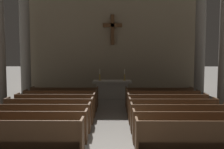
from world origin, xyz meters
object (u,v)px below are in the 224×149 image
Objects in this scene: pew_right_row_3 at (179,118)px; candlestick_left at (100,77)px; pew_left_row_2 at (33,126)px; pew_right_row_6 at (163,101)px; pew_left_row_3 at (42,117)px; pew_right_row_4 at (173,111)px; column_right_third at (200,43)px; pew_right_row_1 at (199,137)px; altar at (112,89)px; pew_left_row_1 at (21,137)px; pew_right_row_5 at (167,105)px; pew_left_row_5 at (56,105)px; pew_left_row_4 at (50,111)px; pew_left_row_6 at (61,101)px; candlestick_right at (125,77)px; pew_right_row_2 at (188,126)px; pew_left_row_7 at (65,97)px; column_left_third at (25,43)px; pew_right_row_7 at (159,97)px.

pew_right_row_3 is 6.92m from candlestick_left.
pew_left_row_2 is 1.00× the size of pew_right_row_6.
pew_left_row_3 is 4.60m from pew_right_row_4.
pew_right_row_6 is 5.54m from column_right_third.
pew_right_row_1 is (4.49, -1.95, 0.00)m from pew_left_row_3.
candlestick_left reaches higher than altar.
pew_left_row_2 is at bearing -156.57° from pew_right_row_4.
column_right_third is 10.01× the size of candlestick_left.
pew_left_row_1 is 6.63m from pew_right_row_6.
pew_right_row_1 is 1.00× the size of pew_right_row_5.
pew_right_row_1 is (4.49, -3.90, 0.00)m from pew_left_row_5.
pew_right_row_5 is at bearing -62.23° from altar.
candlestick_left is (-2.95, 3.29, 0.74)m from pew_right_row_6.
altar is (2.25, 8.16, 0.06)m from pew_left_row_1.
pew_right_row_1 is at bearing -33.03° from pew_left_row_4.
pew_left_row_3 is 4.90m from pew_right_row_1.
candlestick_left is at bearing 64.84° from pew_left_row_6.
pew_right_row_5 is 4.91× the size of candlestick_right.
pew_right_row_2 is (4.49, 0.00, 0.00)m from pew_left_row_2.
pew_left_row_5 is at bearing -90.00° from pew_left_row_7.
pew_right_row_5 is at bearing -33.65° from column_left_third.
pew_right_row_4 is 5.51m from candlestick_right.
pew_right_row_6 is 3.71m from candlestick_right.
pew_right_row_4 is (4.49, -0.97, 0.00)m from pew_left_row_5.
altar is at bearing 62.23° from pew_left_row_5.
pew_left_row_1 is 4.91× the size of candlestick_right.
pew_left_row_2 is 1.00× the size of pew_left_row_3.
pew_right_row_2 is at bearing -77.86° from candlestick_right.
pew_left_row_7 is (0.00, 1.95, 0.00)m from pew_left_row_5.
pew_left_row_3 is at bearing -115.37° from candlestick_right.
pew_right_row_3 is 6.45m from candlestick_right.
pew_right_row_4 is 1.00× the size of pew_right_row_7.
pew_left_row_7 is (0.00, 3.90, 0.00)m from pew_left_row_3.
pew_left_row_2 and pew_right_row_3 have the same top height.
candlestick_right is at bearing -6.17° from column_left_third.
pew_right_row_7 is at bearing 40.92° from pew_left_row_3.
column_right_third is (2.86, 5.87, 2.68)m from pew_right_row_4.
pew_right_row_1 is (4.49, 0.00, 0.00)m from pew_left_row_1.
pew_left_row_5 is 1.00× the size of pew_right_row_4.
pew_right_row_6 is 0.49× the size of column_left_third.
pew_left_row_7 is at bearing 156.57° from pew_right_row_5.
pew_right_row_2 is at bearing 90.00° from pew_right_row_1.
pew_left_row_6 is 4.60m from pew_right_row_5.
candlestick_left is (1.55, 3.29, 0.74)m from pew_left_row_6.
pew_left_row_4 is at bearing -119.35° from candlestick_right.
pew_right_row_6 is 0.97m from pew_right_row_7.
pew_left_row_4 is 0.49× the size of column_right_third.
pew_right_row_1 is at bearing -70.15° from candlestick_left.
pew_right_row_3 is at bearing 23.43° from pew_left_row_1.
pew_right_row_1 is at bearing -47.30° from pew_left_row_6.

